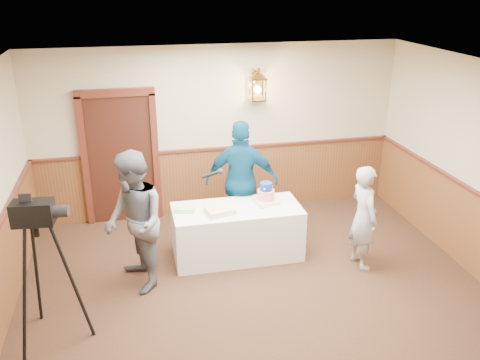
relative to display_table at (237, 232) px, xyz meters
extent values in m
plane|color=#322113|center=(0.04, -1.90, -0.38)|extent=(7.00, 7.00, 0.00)
cube|color=#C1B391|center=(0.04, 1.60, 1.02)|extent=(6.00, 0.02, 2.80)
cube|color=white|center=(0.04, -1.90, 2.42)|extent=(6.00, 7.00, 0.02)
cube|color=brown|center=(0.04, 1.58, 0.18)|extent=(5.98, 0.04, 1.10)
cube|color=#512015|center=(0.04, 1.56, 0.75)|extent=(5.98, 0.07, 0.04)
cube|color=black|center=(-1.56, 1.55, 0.68)|extent=(1.00, 0.06, 2.10)
cube|color=silver|center=(0.00, 0.00, 0.00)|extent=(1.80, 0.80, 0.75)
cube|color=beige|center=(0.44, 0.07, 0.41)|extent=(0.36, 0.36, 0.06)
cylinder|color=red|center=(0.44, 0.07, 0.51)|extent=(0.24, 0.24, 0.14)
cylinder|color=navy|center=(0.44, 0.07, 0.63)|extent=(0.17, 0.17, 0.11)
cube|color=#E2E287|center=(-0.26, -0.12, 0.41)|extent=(0.42, 0.35, 0.08)
cube|color=#A9F0AB|center=(-0.72, 0.07, 0.41)|extent=(0.31, 0.27, 0.06)
imported|color=#595A62|center=(-1.41, -0.49, 0.54)|extent=(0.90, 1.04, 1.83)
cylinder|color=black|center=(-0.42, -0.36, 1.05)|extent=(0.23, 0.06, 0.09)
sphere|color=black|center=(-0.29, -0.35, 1.07)|extent=(0.08, 0.08, 0.08)
imported|color=#9C9BA1|center=(1.62, -0.63, 0.36)|extent=(0.41, 0.57, 1.47)
imported|color=navy|center=(0.19, 0.55, 0.55)|extent=(1.16, 0.72, 1.85)
cube|color=black|center=(-2.39, -1.35, 1.18)|extent=(0.43, 0.26, 0.24)
cylinder|color=black|center=(-2.13, -1.37, 1.18)|extent=(0.17, 0.14, 0.12)
camera|label=1|loc=(-1.35, -6.30, 3.38)|focal=38.00mm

